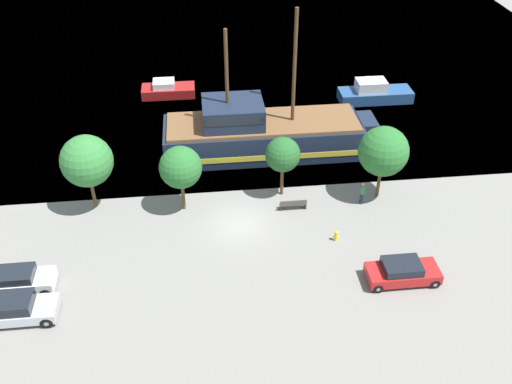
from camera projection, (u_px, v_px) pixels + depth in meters
The scene contains 15 objects.
ground_plane at pixel (239, 224), 39.24m from camera, with size 160.00×160.00×0.00m, color gray.
water_surface at pixel (211, 15), 74.80m from camera, with size 80.00×80.00×0.00m, color #33566B.
pirate_ship at pixel (261, 133), 46.08m from camera, with size 17.17×5.06×11.78m.
moored_boat_dockside at pixel (168, 90), 55.17m from camera, with size 5.09×2.22×1.55m.
moored_boat_outer at pixel (374, 93), 54.17m from camera, with size 6.90×2.38×2.10m.
parked_car_curb_front at pixel (14, 309), 31.88m from camera, with size 4.61×1.95×1.53m.
parked_car_curb_mid at pixel (402, 272), 34.41m from camera, with size 4.37×1.91×1.42m.
parked_car_curb_rear at pixel (19, 281), 33.74m from camera, with size 4.02×1.80×1.48m.
fire_hydrant at pixel (336, 235), 37.63m from camera, with size 0.42×0.25×0.76m.
bench_promenade_east at pixel (293, 204), 40.36m from camera, with size 1.89×0.45×0.85m.
pedestrian_walking_near at pixel (362, 193), 40.68m from camera, with size 0.32×0.32×1.78m.
tree_row_east at pixel (87, 161), 38.65m from camera, with size 3.60×3.60×5.66m.
tree_row_mideast at pixel (181, 167), 38.69m from camera, with size 2.95×2.95×4.97m.
tree_row_midwest at pixel (283, 155), 40.20m from camera, with size 2.52×2.52×4.67m.
tree_row_west at pixel (383, 151), 39.79m from camera, with size 3.56×3.56×5.58m.
Camera 1 is at (-2.22, -30.55, 24.65)m, focal length 40.00 mm.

